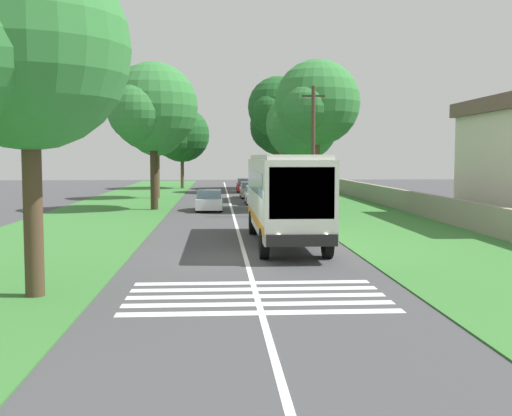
% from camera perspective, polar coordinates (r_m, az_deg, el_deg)
% --- Properties ---
extents(ground, '(160.00, 160.00, 0.00)m').
position_cam_1_polar(ground, '(23.16, -0.91, -4.51)').
color(ground, '#424244').
extents(grass_verge_left, '(120.00, 8.00, 0.04)m').
position_cam_1_polar(grass_verge_left, '(38.70, -14.16, -0.97)').
color(grass_verge_left, '#387533').
rests_on(grass_verge_left, ground).
extents(grass_verge_right, '(120.00, 8.00, 0.04)m').
position_cam_1_polar(grass_verge_right, '(39.13, 10.16, -0.84)').
color(grass_verge_right, '#387533').
rests_on(grass_verge_right, ground).
extents(centre_line, '(110.00, 0.16, 0.01)m').
position_cam_1_polar(centre_line, '(38.04, -1.93, -0.95)').
color(centre_line, silver).
rests_on(centre_line, ground).
extents(coach_bus, '(11.16, 2.62, 3.73)m').
position_cam_1_polar(coach_bus, '(26.89, 2.55, 1.35)').
color(coach_bus, silver).
rests_on(coach_bus, ground).
extents(zebra_crossing, '(4.05, 6.80, 0.01)m').
position_cam_1_polar(zebra_crossing, '(16.98, 0.05, -7.84)').
color(zebra_crossing, silver).
rests_on(zebra_crossing, ground).
extents(trailing_car_0, '(4.30, 1.78, 1.43)m').
position_cam_1_polar(trailing_car_0, '(43.73, -4.18, 0.63)').
color(trailing_car_0, silver).
rests_on(trailing_car_0, ground).
extents(trailing_car_1, '(4.30, 1.78, 1.43)m').
position_cam_1_polar(trailing_car_1, '(49.87, 0.08, 1.12)').
color(trailing_car_1, silver).
rests_on(trailing_car_1, ground).
extents(trailing_car_2, '(4.30, 1.78, 1.43)m').
position_cam_1_polar(trailing_car_2, '(57.37, -0.51, 1.57)').
color(trailing_car_2, '#B7A893').
rests_on(trailing_car_2, ground).
extents(trailing_car_3, '(4.30, 1.78, 1.43)m').
position_cam_1_polar(trailing_car_3, '(66.75, -0.95, 1.99)').
color(trailing_car_3, '#B21E1E').
rests_on(trailing_car_3, ground).
extents(roadside_tree_left_0, '(7.67, 6.32, 9.33)m').
position_cam_1_polar(roadside_tree_left_0, '(74.55, -6.76, 6.35)').
color(roadside_tree_left_0, brown).
rests_on(roadside_tree_left_0, grass_verge_left).
extents(roadside_tree_left_1, '(6.09, 4.99, 8.68)m').
position_cam_1_polar(roadside_tree_left_1, '(57.10, -8.99, 6.92)').
color(roadside_tree_left_1, brown).
rests_on(roadside_tree_left_1, grass_verge_left).
extents(roadside_tree_left_2, '(6.35, 5.17, 8.94)m').
position_cam_1_polar(roadside_tree_left_2, '(17.78, -19.83, 12.61)').
color(roadside_tree_left_2, '#4C3826').
rests_on(roadside_tree_left_2, grass_verge_left).
extents(roadside_tree_left_3, '(7.40, 6.07, 10.05)m').
position_cam_1_polar(roadside_tree_left_3, '(44.84, -9.29, 8.61)').
color(roadside_tree_left_3, '#3D2D1E').
rests_on(roadside_tree_left_3, grass_verge_left).
extents(roadside_tree_right_0, '(6.74, 5.75, 10.15)m').
position_cam_1_polar(roadside_tree_right_0, '(44.07, 5.30, 9.10)').
color(roadside_tree_right_0, brown).
rests_on(roadside_tree_right_0, grass_verge_right).
extents(roadside_tree_right_1, '(7.18, 6.22, 11.77)m').
position_cam_1_polar(roadside_tree_right_1, '(66.01, 1.89, 8.80)').
color(roadside_tree_right_1, '#3D2D1E').
rests_on(roadside_tree_right_1, grass_verge_right).
extents(roadside_tree_right_2, '(7.45, 6.04, 9.30)m').
position_cam_1_polar(roadside_tree_right_2, '(53.94, 3.91, 7.18)').
color(roadside_tree_right_2, '#3D2D1E').
rests_on(roadside_tree_right_2, grass_verge_right).
extents(roadside_tree_right_3, '(8.56, 7.28, 10.95)m').
position_cam_1_polar(roadside_tree_right_3, '(73.65, 2.09, 7.31)').
color(roadside_tree_right_3, '#3D2D1E').
rests_on(roadside_tree_right_3, grass_verge_right).
extents(utility_pole, '(0.24, 1.40, 7.84)m').
position_cam_1_polar(utility_pole, '(38.83, 5.09, 5.21)').
color(utility_pole, '#473828').
rests_on(utility_pole, grass_verge_right).
extents(roadside_wall, '(70.00, 0.40, 1.38)m').
position_cam_1_polar(roadside_wall, '(44.77, 12.90, 0.70)').
color(roadside_wall, gray).
rests_on(roadside_wall, grass_verge_right).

